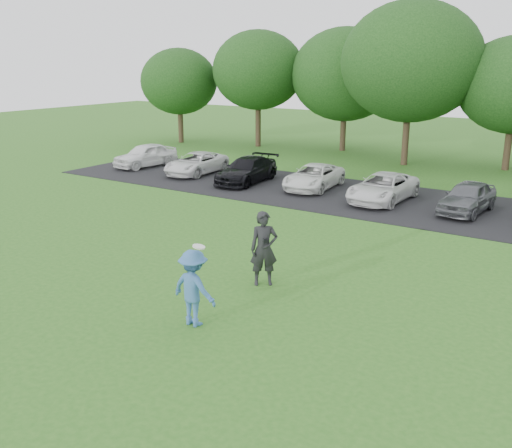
# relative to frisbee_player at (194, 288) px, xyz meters

# --- Properties ---
(ground) EXTENTS (100.00, 100.00, 0.00)m
(ground) POSITION_rel_frisbee_player_xyz_m (-0.75, 0.14, -0.86)
(ground) COLOR #2D671D
(ground) RESTS_ON ground
(parking_lot) EXTENTS (32.00, 6.50, 0.03)m
(parking_lot) POSITION_rel_frisbee_player_xyz_m (-0.75, 13.14, -0.85)
(parking_lot) COLOR black
(parking_lot) RESTS_ON ground
(frisbee_player) EXTENTS (1.14, 0.69, 1.91)m
(frisbee_player) POSITION_rel_frisbee_player_xyz_m (0.00, 0.00, 0.00)
(frisbee_player) COLOR #3C6BA9
(frisbee_player) RESTS_ON ground
(camera_bystander) EXTENTS (0.84, 0.81, 1.94)m
(camera_bystander) POSITION_rel_frisbee_player_xyz_m (0.04, 2.80, 0.11)
(camera_bystander) COLOR black
(camera_bystander) RESTS_ON ground
(parked_cars) EXTENTS (28.25, 4.57, 1.24)m
(parked_cars) POSITION_rel_frisbee_player_xyz_m (-1.54, 13.13, -0.27)
(parked_cars) COLOR white
(parked_cars) RESTS_ON parking_lot
(tree_row) EXTENTS (42.39, 9.85, 8.64)m
(tree_row) POSITION_rel_frisbee_player_xyz_m (0.76, 22.90, 4.05)
(tree_row) COLOR #38281C
(tree_row) RESTS_ON ground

